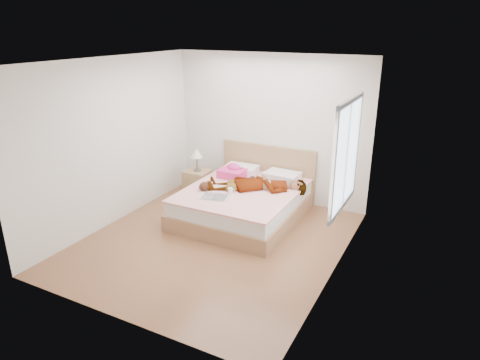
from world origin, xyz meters
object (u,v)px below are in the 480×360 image
at_px(nightstand, 198,182).
at_px(magazine, 214,197).
at_px(towel, 233,172).
at_px(woman, 258,182).
at_px(bed, 245,201).
at_px(coffee_mug, 231,191).
at_px(plush_toy, 205,186).
at_px(phone, 242,165).

bearing_deg(nightstand, magazine, -45.47).
bearing_deg(towel, magazine, -78.72).
distance_m(woman, towel, 0.68).
xyz_separation_m(bed, coffee_mug, (-0.09, -0.34, 0.28)).
height_order(woman, plush_toy, woman).
distance_m(bed, nightstand, 1.17).
relative_size(towel, coffee_mug, 3.88).
xyz_separation_m(phone, plush_toy, (-0.22, -0.87, -0.12)).
height_order(towel, magazine, towel).
relative_size(woman, nightstand, 1.71).
bearing_deg(bed, towel, 139.97).
relative_size(phone, magazine, 0.21).
xyz_separation_m(phone, coffee_mug, (0.22, -0.82, -0.15)).
bearing_deg(plush_toy, towel, 82.29).
xyz_separation_m(plush_toy, nightstand, (-0.60, 0.70, -0.27)).
distance_m(towel, magazine, 0.99).
bearing_deg(nightstand, towel, 4.48).
relative_size(bed, towel, 4.48).
xyz_separation_m(bed, towel, (-0.42, 0.36, 0.33)).
relative_size(woman, towel, 3.47).
relative_size(magazine, coffee_mug, 4.09).
height_order(woman, bed, bed).
xyz_separation_m(bed, plush_toy, (-0.53, -0.40, 0.31)).
relative_size(magazine, plush_toy, 1.85).
distance_m(woman, nightstand, 1.38).
bearing_deg(magazine, phone, 93.90).
distance_m(plush_toy, nightstand, 0.96).
bearing_deg(plush_toy, nightstand, 130.74).
bearing_deg(plush_toy, phone, 75.81).
bearing_deg(coffee_mug, bed, 75.41).
relative_size(woman, phone, 15.56).
bearing_deg(coffee_mug, magazine, -118.13).
height_order(phone, bed, bed).
xyz_separation_m(coffee_mug, nightstand, (-1.04, 0.64, -0.24)).
distance_m(phone, plush_toy, 0.91).
bearing_deg(magazine, towel, 101.28).
height_order(phone, towel, towel).
height_order(woman, phone, phone).
relative_size(phone, coffee_mug, 0.87).
bearing_deg(plush_toy, bed, 36.98).
bearing_deg(woman, magazine, -56.77).
xyz_separation_m(phone, nightstand, (-0.82, -0.17, -0.39)).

